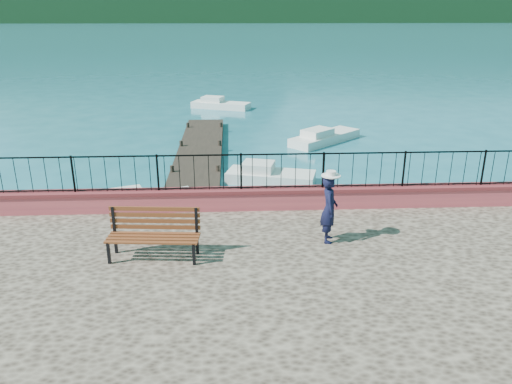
{
  "coord_description": "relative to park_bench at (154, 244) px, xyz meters",
  "views": [
    {
      "loc": [
        -0.55,
        -8.93,
        6.29
      ],
      "look_at": [
        0.01,
        2.0,
        2.3
      ],
      "focal_mm": 35.0,
      "sensor_mm": 36.0,
      "label": 1
    }
  ],
  "objects": [
    {
      "name": "ground",
      "position": [
        2.26,
        -0.93,
        -1.52
      ],
      "size": [
        2000.0,
        2000.0,
        0.0
      ],
      "primitive_type": "plane",
      "color": "#19596B",
      "rests_on": "ground"
    },
    {
      "name": "parapet",
      "position": [
        2.26,
        2.77,
        -0.03
      ],
      "size": [
        28.0,
        0.46,
        0.58
      ],
      "primitive_type": "cube",
      "color": "#CC494E",
      "rests_on": "promenade"
    },
    {
      "name": "railing",
      "position": [
        2.26,
        2.77,
        0.73
      ],
      "size": [
        27.0,
        0.05,
        0.95
      ],
      "primitive_type": "cube",
      "color": "black",
      "rests_on": "parapet"
    },
    {
      "name": "dock",
      "position": [
        0.26,
        11.07,
        -1.37
      ],
      "size": [
        2.0,
        16.0,
        0.3
      ],
      "primitive_type": "cube",
      "color": "#2D231C",
      "rests_on": "ground"
    },
    {
      "name": "far_forest",
      "position": [
        2.26,
        299.07,
        7.48
      ],
      "size": [
        900.0,
        60.0,
        18.0
      ],
      "primitive_type": "cube",
      "color": "black",
      "rests_on": "ground"
    },
    {
      "name": "companion_hill",
      "position": [
        222.26,
        559.07,
        -1.52
      ],
      "size": [
        448.0,
        384.0,
        180.0
      ],
      "primitive_type": "ellipsoid",
      "color": "#142D23",
      "rests_on": "ground"
    },
    {
      "name": "park_bench",
      "position": [
        0.0,
        0.0,
        0.0
      ],
      "size": [
        2.02,
        0.8,
        1.1
      ],
      "rotation": [
        0.0,
        0.0,
        -0.08
      ],
      "color": "black",
      "rests_on": "promenade"
    },
    {
      "name": "person",
      "position": [
        3.94,
        0.67,
        0.47
      ],
      "size": [
        0.46,
        0.63,
        1.6
      ],
      "primitive_type": "imported",
      "rotation": [
        0.0,
        0.0,
        1.44
      ],
      "color": "black",
      "rests_on": "promenade"
    },
    {
      "name": "hat",
      "position": [
        3.94,
        0.67,
        1.33
      ],
      "size": [
        0.44,
        0.44,
        0.12
      ],
      "primitive_type": "cylinder",
      "color": "silver",
      "rests_on": "person"
    },
    {
      "name": "boat_0",
      "position": [
        -1.31,
        5.72,
        -1.12
      ],
      "size": [
        3.86,
        2.51,
        0.8
      ],
      "primitive_type": "cube",
      "rotation": [
        0.0,
        0.0,
        0.37
      ],
      "color": "silver",
      "rests_on": "ground"
    },
    {
      "name": "boat_1",
      "position": [
        3.23,
        8.46,
        -1.12
      ],
      "size": [
        3.59,
        2.13,
        0.8
      ],
      "primitive_type": "cube",
      "rotation": [
        0.0,
        0.0,
        -0.26
      ],
      "color": "silver",
      "rests_on": "ground"
    },
    {
      "name": "boat_2",
      "position": [
        6.48,
        14.63,
        -1.12
      ],
      "size": [
        4.06,
        3.85,
        0.8
      ],
      "primitive_type": "cube",
      "rotation": [
        0.0,
        0.0,
        0.74
      ],
      "color": "silver",
      "rests_on": "ground"
    },
    {
      "name": "boat_4",
      "position": [
        1.05,
        24.24,
        -1.12
      ],
      "size": [
        4.14,
        2.62,
        0.8
      ],
      "primitive_type": "cube",
      "rotation": [
        0.0,
        0.0,
        -0.37
      ],
      "color": "silver",
      "rests_on": "ground"
    }
  ]
}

